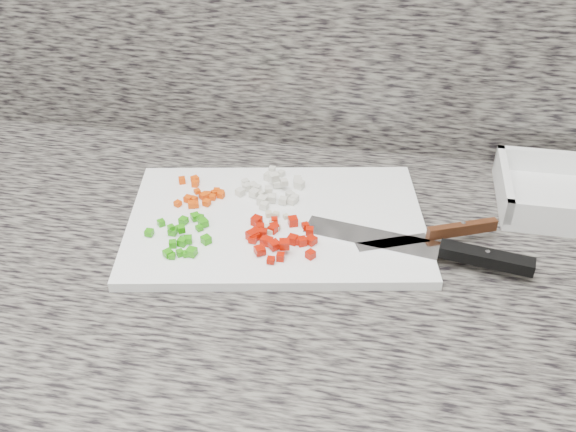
{
  "coord_description": "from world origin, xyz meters",
  "views": [
    {
      "loc": [
        0.24,
        0.79,
        1.43
      ],
      "look_at": [
        0.12,
        1.48,
        0.93
      ],
      "focal_mm": 40.0,
      "sensor_mm": 36.0,
      "label": 1
    }
  ],
  "objects": [
    {
      "name": "carrot_pile",
      "position": [
        -0.02,
        1.53,
        0.92
      ],
      "size": [
        0.08,
        0.08,
        0.01
      ],
      "color": "#DD4204",
      "rests_on": "cutting_board"
    },
    {
      "name": "chef_knife",
      "position": [
        0.32,
        1.46,
        0.92
      ],
      "size": [
        0.29,
        0.08,
        0.02
      ],
      "rotation": [
        0.0,
        0.0,
        -0.17
      ],
      "color": "white",
      "rests_on": "cutting_board"
    },
    {
      "name": "garlic_pile",
      "position": [
        0.09,
        1.48,
        0.92
      ],
      "size": [
        0.04,
        0.05,
        0.01
      ],
      "color": "beige",
      "rests_on": "cutting_board"
    },
    {
      "name": "onion_pile",
      "position": [
        0.08,
        1.56,
        0.92
      ],
      "size": [
        0.1,
        0.11,
        0.02
      ],
      "color": "beige",
      "rests_on": "cutting_board"
    },
    {
      "name": "paring_knife",
      "position": [
        0.32,
        1.49,
        0.92
      ],
      "size": [
        0.18,
        0.09,
        0.02
      ],
      "rotation": [
        0.0,
        0.0,
        0.41
      ],
      "color": "white",
      "rests_on": "cutting_board"
    },
    {
      "name": "green_pepper_pile",
      "position": [
        -0.01,
        1.43,
        0.92
      ],
      "size": [
        0.09,
        0.1,
        0.02
      ],
      "color": "#27910D",
      "rests_on": "cutting_board"
    },
    {
      "name": "countertop",
      "position": [
        0.0,
        1.44,
        0.88
      ],
      "size": [
        3.96,
        0.64,
        0.04
      ],
      "primitive_type": "cube",
      "color": "#69655D",
      "rests_on": "cabinet"
    },
    {
      "name": "cutting_board",
      "position": [
        0.1,
        1.5,
        0.91
      ],
      "size": [
        0.45,
        0.34,
        0.01
      ],
      "primitive_type": "cube",
      "rotation": [
        0.0,
        0.0,
        0.18
      ],
      "color": "white",
      "rests_on": "countertop"
    },
    {
      "name": "red_pepper_pile",
      "position": [
        0.11,
        1.45,
        0.92
      ],
      "size": [
        0.1,
        0.1,
        0.02
      ],
      "color": "#AC1102",
      "rests_on": "cutting_board"
    }
  ]
}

